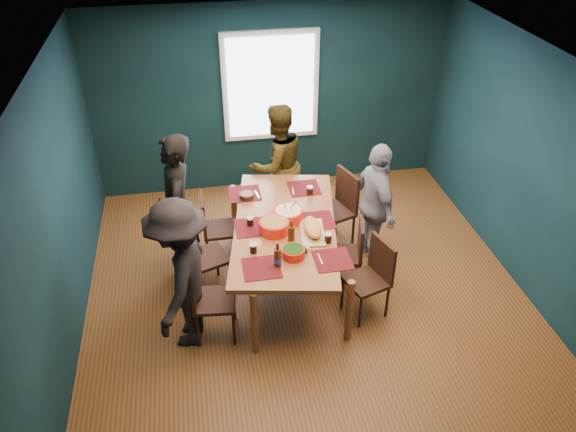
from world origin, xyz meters
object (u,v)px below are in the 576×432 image
Objects in this scene: dining_table at (285,230)px; chair_right_far at (340,203)px; chair_left_far at (212,224)px; bowl_herbs at (293,252)px; person_right at (376,205)px; person_near_left at (181,275)px; chair_left_near at (205,294)px; chair_right_mid at (352,249)px; cutting_board at (312,229)px; person_far_left at (178,208)px; person_back at (277,165)px; chair_right_near at (373,272)px; chair_left_mid at (199,253)px; bowl_salad at (274,226)px; bowl_dumpling at (288,215)px.

chair_right_far is (0.82, 0.70, -0.18)m from dining_table.
chair_left_far is 3.75× the size of bowl_herbs.
person_near_left is at bearing 107.44° from person_right.
chair_right_far is at bearing 43.86° from chair_left_near.
bowl_herbs is (-0.77, -0.44, 0.40)m from chair_right_mid.
chair_right_far is at bearing 65.99° from cutting_board.
person_back is at bearing 127.82° from person_far_left.
person_right reaches higher than bowl_herbs.
person_near_left is at bearing 163.65° from chair_right_near.
dining_table is at bearing 60.78° from person_back.
dining_table is at bearing 146.21° from cutting_board.
dining_table is 1.02m from chair_left_far.
chair_left_near is at bearing 38.82° from person_back.
chair_left_mid is at bearing -178.40° from person_near_left.
dining_table is 3.70× the size of cutting_board.
bowl_herbs is (0.12, -0.47, -0.02)m from bowl_salad.
chair_right_far is (1.77, 1.37, 0.03)m from chair_left_near.
bowl_salad is at bearing 172.23° from cutting_board.
bowl_dumpling reaches higher than chair_left_near.
chair_right_near is at bearing 156.70° from person_right.
chair_left_far is at bearing 122.67° from bowl_herbs.
person_near_left is at bearing -164.54° from chair_right_far.
person_far_left is 5.51× the size of bowl_dumpling.
cutting_board is at bearing 114.53° from person_right.
person_back reaches higher than chair_right_mid.
chair_left_mid is at bearing -176.90° from bowl_dumpling.
chair_right_near is (0.11, -0.48, 0.03)m from chair_right_mid.
person_right is at bearing -12.67° from chair_left_mid.
chair_right_far is 3.06× the size of bowl_dumpling.
chair_right_mid is 1.34× the size of cutting_board.
person_far_left is at bearing -155.72° from chair_left_far.
person_near_left is 2.62× the size of cutting_board.
person_back is at bearing 91.48° from chair_right_near.
dining_table is 1.09m from chair_right_near.
dining_table is 2.52× the size of chair_left_near.
bowl_herbs is (0.95, -0.61, 0.35)m from chair_left_mid.
bowl_salad reaches higher than chair_left_near.
bowl_herbs is (0.77, -1.20, 0.37)m from chair_left_far.
chair_left_mid is 1.94m from chair_right_near.
dining_table is at bearing 98.53° from person_right.
chair_left_near is 0.52× the size of person_far_left.
chair_left_near is 1.33m from cutting_board.
chair_left_far is at bearing 116.53° from person_far_left.
person_back is (-0.71, 2.01, 0.30)m from chair_right_near.
chair_right_near is (0.03, -1.33, -0.05)m from chair_right_far.
bowl_salad is (-0.89, 0.02, 0.41)m from chair_right_mid.
chair_right_near is at bearing -39.26° from chair_left_mid.
person_back is (-0.61, 1.53, 0.33)m from chair_right_mid.
bowl_dumpling is 0.67m from bowl_herbs.
dining_table is 0.24m from bowl_salad.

